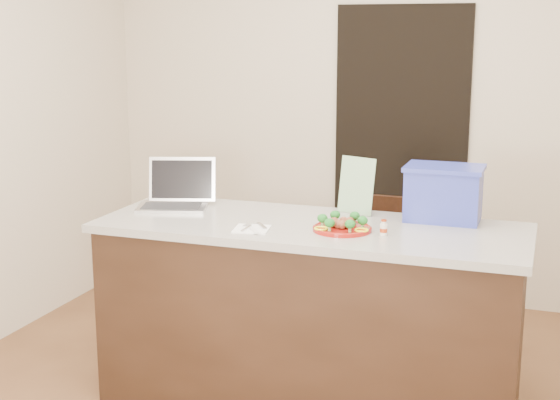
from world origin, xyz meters
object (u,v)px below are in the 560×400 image
(island, at_px, (310,314))
(blue_box, at_px, (444,193))
(plate, at_px, (342,228))
(napkin, at_px, (252,229))
(laptop, at_px, (177,194))
(yogurt_bottle, at_px, (384,229))
(chair, at_px, (390,262))

(island, xyz_separation_m, blue_box, (0.59, 0.29, 0.59))
(plate, relative_size, blue_box, 0.73)
(plate, bearing_deg, blue_box, 41.58)
(napkin, relative_size, blue_box, 0.43)
(blue_box, bearing_deg, plate, -138.26)
(plate, distance_m, laptop, 0.98)
(yogurt_bottle, distance_m, chair, 1.09)
(napkin, relative_size, yogurt_bottle, 2.21)
(island, distance_m, chair, 0.92)
(plate, xyz_separation_m, chair, (0.04, 0.97, -0.43))
(plate, bearing_deg, yogurt_bottle, -4.43)
(napkin, bearing_deg, plate, 16.72)
(laptop, xyz_separation_m, chair, (1.00, 0.76, -0.49))
(napkin, height_order, laptop, laptop)
(chair, bearing_deg, plate, -91.66)
(yogurt_bottle, bearing_deg, plate, 175.57)
(island, xyz_separation_m, plate, (0.18, -0.07, 0.47))
(island, xyz_separation_m, napkin, (-0.23, -0.20, 0.46))
(plate, xyz_separation_m, blue_box, (0.41, 0.36, 0.13))
(napkin, bearing_deg, yogurt_bottle, 10.00)
(island, relative_size, plate, 7.50)
(napkin, height_order, blue_box, blue_box)
(island, bearing_deg, plate, -22.80)
(laptop, relative_size, blue_box, 1.10)
(blue_box, height_order, chair, blue_box)
(island, relative_size, blue_box, 5.51)
(napkin, xyz_separation_m, yogurt_bottle, (0.60, 0.11, 0.03))
(plate, distance_m, blue_box, 0.56)
(plate, height_order, blue_box, blue_box)
(plate, xyz_separation_m, napkin, (-0.40, -0.12, -0.01))
(island, height_order, plate, plate)
(yogurt_bottle, relative_size, chair, 0.08)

